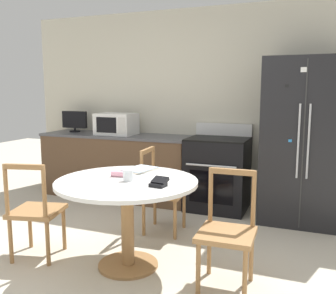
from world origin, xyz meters
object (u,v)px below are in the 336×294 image
dining_chair_left (36,212)px  dining_chair_right (227,232)px  wallet (159,183)px  countertop_tv (75,121)px  candle_glass (128,176)px  refrigerator (304,141)px  dining_chair_far (162,192)px  microwave (116,124)px  oven_range (218,173)px

dining_chair_left → dining_chair_right: bearing=-9.2°
dining_chair_left → wallet: bearing=-10.8°
countertop_tv → candle_glass: bearing=-45.6°
dining_chair_left → refrigerator: bearing=27.6°
dining_chair_right → dining_chair_far: bearing=-45.7°
microwave → dining_chair_left: size_ratio=0.58×
dining_chair_far → wallet: (0.37, -0.95, 0.36)m
oven_range → countertop_tv: bearing=178.1°
microwave → dining_chair_far: bearing=-42.3°
countertop_tv → microwave: bearing=-4.9°
microwave → dining_chair_far: (1.10, -1.00, -0.61)m
dining_chair_right → wallet: dining_chair_right is taller
dining_chair_far → candle_glass: 0.96m
refrigerator → countertop_tv: refrigerator is taller
refrigerator → countertop_tv: 3.23m
countertop_tv → dining_chair_right: countertop_tv is taller
oven_range → refrigerator: bearing=-3.4°
refrigerator → countertop_tv: size_ratio=4.62×
dining_chair_far → wallet: 1.08m
refrigerator → wallet: size_ratio=13.27×
oven_range → countertop_tv: size_ratio=2.66×
wallet → microwave: bearing=127.0°
dining_chair_far → candle_glass: size_ratio=9.60×
candle_glass → countertop_tv: bearing=134.4°
candle_glass → wallet: (0.31, -0.07, -0.01)m
candle_glass → dining_chair_left: bearing=-171.5°
oven_range → wallet: size_ratio=7.63×
countertop_tv → refrigerator: bearing=-2.4°
oven_range → dining_chair_far: bearing=-110.4°
dining_chair_left → wallet: (1.18, 0.06, 0.36)m
microwave → countertop_tv: (-0.74, 0.06, 0.02)m
refrigerator → dining_chair_right: refrigerator is taller
refrigerator → oven_range: 1.13m
candle_glass → refrigerator: bearing=53.9°
countertop_tv → wallet: 3.00m
dining_chair_right → microwave: bearing=-44.7°
dining_chair_right → dining_chair_far: same height
wallet → dining_chair_right: bearing=8.3°
oven_range → candle_glass: 1.93m
microwave → dining_chair_right: 2.81m
microwave → dining_chair_left: microwave is taller
refrigerator → microwave: bearing=178.4°
oven_range → dining_chair_right: size_ratio=1.20×
microwave → countertop_tv: size_ratio=1.29×
dining_chair_far → dining_chair_left: 1.30m
dining_chair_far → refrigerator: bearing=120.3°
refrigerator → oven_range: bearing=176.6°
microwave → candle_glass: microwave is taller
dining_chair_far → wallet: dining_chair_far is taller
dining_chair_right → candle_glass: dining_chair_right is taller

